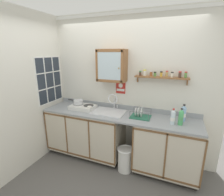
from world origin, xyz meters
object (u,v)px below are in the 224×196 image
at_px(bottle_soda_green_0, 181,117).
at_px(trash_bin, 125,159).
at_px(bottle_water_blue_1, 183,113).
at_px(dish_rack, 140,115).
at_px(saucepan, 78,102).
at_px(mug, 89,109).
at_px(sink, 109,114).
at_px(warning_sign, 121,87).
at_px(hot_plate_stove, 83,107).
at_px(wall_cabinet, 112,66).
at_px(bottle_water_clear_2, 173,117).

xyz_separation_m(bottle_soda_green_0, trash_bin, (-0.80, -0.14, -0.83)).
xyz_separation_m(bottle_water_blue_1, dish_rack, (-0.66, -0.10, -0.08)).
distance_m(saucepan, mug, 0.33).
relative_size(dish_rack, trash_bin, 0.77).
bearing_deg(sink, warning_sign, 64.77).
xyz_separation_m(hot_plate_stove, dish_rack, (1.10, 0.01, -0.00)).
distance_m(bottle_soda_green_0, mug, 1.53).
relative_size(dish_rack, mug, 2.91).
bearing_deg(bottle_water_blue_1, wall_cabinet, 176.79).
xyz_separation_m(dish_rack, trash_bin, (-0.18, -0.21, -0.75)).
bearing_deg(wall_cabinet, bottle_soda_green_0, -11.64).
xyz_separation_m(bottle_soda_green_0, warning_sign, (-1.07, 0.37, 0.30)).
bearing_deg(mug, trash_bin, -9.58).
distance_m(bottle_water_blue_1, mug, 1.58).
height_order(bottle_water_blue_1, wall_cabinet, wall_cabinet).
relative_size(bottle_water_blue_1, warning_sign, 1.12).
height_order(bottle_soda_green_0, bottle_water_clear_2, bottle_soda_green_0).
xyz_separation_m(bottle_water_clear_2, trash_bin, (-0.69, -0.12, -0.82)).
bearing_deg(trash_bin, mug, 170.42).
distance_m(sink, bottle_soda_green_0, 1.21).
bearing_deg(bottle_water_clear_2, wall_cabinet, 166.53).
distance_m(bottle_water_clear_2, trash_bin, 1.08).
bearing_deg(wall_cabinet, sink, -87.59).
bearing_deg(bottle_water_blue_1, hot_plate_stove, -176.54).
bearing_deg(trash_bin, warning_sign, 117.99).
relative_size(bottle_soda_green_0, mug, 2.33).
bearing_deg(saucepan, warning_sign, 19.81).
relative_size(bottle_water_clear_2, dish_rack, 0.75).
bearing_deg(bottle_soda_green_0, warning_sign, 160.90).
relative_size(sink, bottle_water_clear_2, 2.39).
bearing_deg(warning_sign, dish_rack, -33.29).
bearing_deg(hot_plate_stove, wall_cabinet, 18.60).
xyz_separation_m(bottle_soda_green_0, bottle_water_clear_2, (-0.11, -0.01, -0.01)).
relative_size(sink, mug, 5.24).
xyz_separation_m(saucepan, bottle_water_clear_2, (1.73, -0.11, -0.01)).
relative_size(bottle_soda_green_0, warning_sign, 1.07).
height_order(mug, trash_bin, mug).
distance_m(bottle_soda_green_0, wall_cabinet, 1.41).
relative_size(saucepan, mug, 2.94).
bearing_deg(warning_sign, mug, -140.01).
xyz_separation_m(sink, hot_plate_stove, (-0.53, -0.04, 0.07)).
height_order(sink, bottle_water_clear_2, sink).
bearing_deg(mug, sink, 20.20).
xyz_separation_m(saucepan, wall_cabinet, (0.64, 0.15, 0.70)).
relative_size(bottle_soda_green_0, trash_bin, 0.62).
bearing_deg(trash_bin, bottle_water_blue_1, 20.63).
distance_m(sink, warning_sign, 0.53).
height_order(bottle_water_blue_1, bottle_water_clear_2, bottle_water_blue_1).
bearing_deg(saucepan, mug, -19.46).
bearing_deg(dish_rack, bottle_water_blue_1, 8.73).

